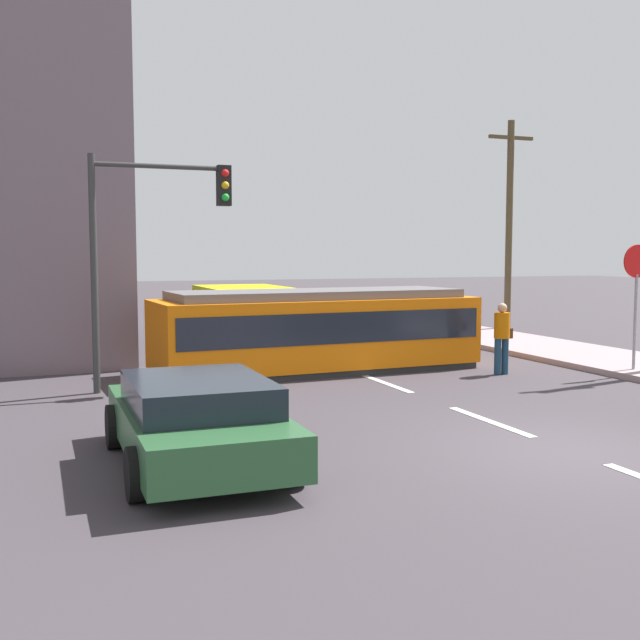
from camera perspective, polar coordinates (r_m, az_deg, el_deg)
ground_plane at (r=20.23m, az=0.02°, el=-2.99°), size 120.00×120.00×0.00m
sidewalk_curb_right at (r=20.45m, az=22.41°, el=-3.09°), size 3.20×36.00×0.14m
lane_stripe_1 at (r=13.18m, az=12.60°, el=-7.43°), size 0.16×2.40×0.01m
lane_stripe_2 at (r=16.59m, az=4.95°, el=-4.76°), size 0.16×2.40×0.01m
lane_stripe_3 at (r=24.22m, az=-3.57°, el=-1.66°), size 0.16×2.40×0.01m
lane_stripe_4 at (r=29.97m, az=-6.97°, el=-0.41°), size 0.16×2.40×0.01m
streetcar_tram at (r=18.22m, az=-0.25°, el=-0.69°), size 7.83×2.90×1.95m
city_bus at (r=23.08m, az=-5.12°, el=0.54°), size 2.55×5.69×1.78m
pedestrian_crossing at (r=18.16m, az=13.50°, el=-1.04°), size 0.51×0.36×1.67m
parked_sedan_near at (r=10.28m, az=-9.23°, el=-7.36°), size 2.12×4.23×1.19m
parked_sedan_mid at (r=21.10m, az=-16.75°, el=-1.17°), size 2.04×4.19×1.19m
parked_sedan_far at (r=27.46m, az=-17.11°, el=0.21°), size 2.02×4.53×1.19m
stop_sign at (r=18.93m, az=22.65°, el=2.74°), size 0.76×0.07×2.88m
traffic_light_mast at (r=15.97m, az=-12.50°, el=6.88°), size 2.88×0.33×4.78m
utility_pole_mid at (r=28.26m, az=14.01°, el=7.14°), size 1.80×0.24×7.52m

